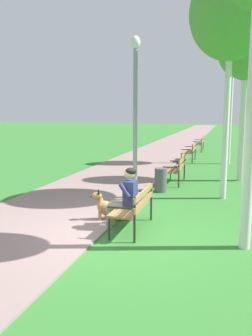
{
  "coord_description": "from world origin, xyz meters",
  "views": [
    {
      "loc": [
        2.0,
        -5.99,
        2.34
      ],
      "look_at": [
        -0.5,
        2.47,
        0.9
      ],
      "focal_mm": 37.28,
      "sensor_mm": 36.0,
      "label": 1
    }
  ],
  "objects_px": {
    "birch_tree_third": "(247,48)",
    "litter_bin": "(161,180)",
    "birch_tree_second": "(231,14)",
    "park_bench_mid": "(176,168)",
    "park_bench_near": "(135,205)",
    "park_bench_furthest": "(199,143)",
    "lamp_post_near": "(135,118)",
    "park_bench_far": "(190,151)",
    "person_seated_on_near_bench": "(125,195)",
    "dog_shepherd": "(108,209)",
    "birch_tree_fourth": "(234,42)"
  },
  "relations": [
    {
      "from": "park_bench_mid",
      "to": "park_bench_near",
      "type": "bearing_deg",
      "value": -91.32
    },
    {
      "from": "person_seated_on_near_bench",
      "to": "lamp_post_near",
      "type": "relative_size",
      "value": 0.3
    },
    {
      "from": "birch_tree_fourth",
      "to": "birch_tree_second",
      "type": "bearing_deg",
      "value": -90.8
    },
    {
      "from": "park_bench_near",
      "to": "lamp_post_near",
      "type": "bearing_deg",
      "value": 105.0
    },
    {
      "from": "person_seated_on_near_bench",
      "to": "dog_shepherd",
      "type": "bearing_deg",
      "value": 144.2
    },
    {
      "from": "person_seated_on_near_bench",
      "to": "birch_tree_fourth",
      "type": "bearing_deg",
      "value": 78.78
    },
    {
      "from": "dog_shepherd",
      "to": "birch_tree_second",
      "type": "height_order",
      "value": "birch_tree_second"
    },
    {
      "from": "birch_tree_second",
      "to": "park_bench_furthest",
      "type": "bearing_deg",
      "value": 98.0
    },
    {
      "from": "park_bench_mid",
      "to": "birch_tree_fourth",
      "type": "xyz_separation_m",
      "value": [
        1.62,
        4.96,
        4.76
      ]
    },
    {
      "from": "park_bench_far",
      "to": "dog_shepherd",
      "type": "height_order",
      "value": "park_bench_far"
    },
    {
      "from": "park_bench_mid",
      "to": "birch_tree_fourth",
      "type": "height_order",
      "value": "birch_tree_fourth"
    },
    {
      "from": "dog_shepherd",
      "to": "lamp_post_near",
      "type": "relative_size",
      "value": 0.19
    },
    {
      "from": "park_bench_far",
      "to": "birch_tree_second",
      "type": "height_order",
      "value": "birch_tree_second"
    },
    {
      "from": "birch_tree_fourth",
      "to": "park_bench_near",
      "type": "bearing_deg",
      "value": -100.03
    },
    {
      "from": "birch_tree_second",
      "to": "person_seated_on_near_bench",
      "type": "bearing_deg",
      "value": -120.65
    },
    {
      "from": "park_bench_mid",
      "to": "birch_tree_second",
      "type": "xyz_separation_m",
      "value": [
        1.52,
        -1.69,
        4.23
      ]
    },
    {
      "from": "dog_shepherd",
      "to": "lamp_post_near",
      "type": "height_order",
      "value": "lamp_post_near"
    },
    {
      "from": "lamp_post_near",
      "to": "birch_tree_fourth",
      "type": "height_order",
      "value": "birch_tree_fourth"
    },
    {
      "from": "lamp_post_near",
      "to": "birch_tree_fourth",
      "type": "bearing_deg",
      "value": 73.0
    },
    {
      "from": "park_bench_far",
      "to": "park_bench_furthest",
      "type": "height_order",
      "value": "same"
    },
    {
      "from": "lamp_post_near",
      "to": "birch_tree_second",
      "type": "bearing_deg",
      "value": 22.78
    },
    {
      "from": "birch_tree_third",
      "to": "litter_bin",
      "type": "relative_size",
      "value": 7.93
    },
    {
      "from": "park_bench_furthest",
      "to": "birch_tree_third",
      "type": "relative_size",
      "value": 0.27
    },
    {
      "from": "park_bench_furthest",
      "to": "lamp_post_near",
      "type": "height_order",
      "value": "lamp_post_near"
    },
    {
      "from": "litter_bin",
      "to": "birch_tree_third",
      "type": "bearing_deg",
      "value": 46.79
    },
    {
      "from": "park_bench_furthest",
      "to": "birch_tree_second",
      "type": "relative_size",
      "value": 0.25
    },
    {
      "from": "park_bench_furthest",
      "to": "park_bench_mid",
      "type": "bearing_deg",
      "value": -89.65
    },
    {
      "from": "lamp_post_near",
      "to": "birch_tree_third",
      "type": "relative_size",
      "value": 0.75
    },
    {
      "from": "litter_bin",
      "to": "dog_shepherd",
      "type": "bearing_deg",
      "value": -100.47
    },
    {
      "from": "park_bench_mid",
      "to": "park_bench_furthest",
      "type": "distance_m",
      "value": 9.58
    },
    {
      "from": "park_bench_mid",
      "to": "litter_bin",
      "type": "height_order",
      "value": "park_bench_mid"
    },
    {
      "from": "dog_shepherd",
      "to": "birch_tree_second",
      "type": "distance_m",
      "value": 5.76
    },
    {
      "from": "park_bench_near",
      "to": "person_seated_on_near_bench",
      "type": "relative_size",
      "value": 1.2
    },
    {
      "from": "park_bench_far",
      "to": "lamp_post_near",
      "type": "height_order",
      "value": "lamp_post_near"
    },
    {
      "from": "park_bench_near",
      "to": "park_bench_mid",
      "type": "distance_m",
      "value": 4.82
    },
    {
      "from": "park_bench_near",
      "to": "person_seated_on_near_bench",
      "type": "bearing_deg",
      "value": 174.84
    },
    {
      "from": "park_bench_far",
      "to": "lamp_post_near",
      "type": "relative_size",
      "value": 0.36
    },
    {
      "from": "birch_tree_second",
      "to": "birch_tree_third",
      "type": "distance_m",
      "value": 2.79
    },
    {
      "from": "park_bench_furthest",
      "to": "birch_tree_second",
      "type": "bearing_deg",
      "value": -82.0
    },
    {
      "from": "park_bench_far",
      "to": "birch_tree_fourth",
      "type": "distance_m",
      "value": 5.08
    },
    {
      "from": "birch_tree_second",
      "to": "litter_bin",
      "type": "relative_size",
      "value": 8.47
    },
    {
      "from": "lamp_post_near",
      "to": "litter_bin",
      "type": "xyz_separation_m",
      "value": [
        0.45,
        1.22,
        -1.81
      ]
    },
    {
      "from": "park_bench_near",
      "to": "litter_bin",
      "type": "relative_size",
      "value": 2.14
    },
    {
      "from": "park_bench_near",
      "to": "park_bench_furthest",
      "type": "bearing_deg",
      "value": 89.79
    },
    {
      "from": "birch_tree_third",
      "to": "litter_bin",
      "type": "distance_m",
      "value": 5.2
    },
    {
      "from": "park_bench_mid",
      "to": "park_bench_furthest",
      "type": "bearing_deg",
      "value": 90.35
    },
    {
      "from": "park_bench_furthest",
      "to": "litter_bin",
      "type": "height_order",
      "value": "park_bench_furthest"
    },
    {
      "from": "park_bench_near",
      "to": "lamp_post_near",
      "type": "height_order",
      "value": "lamp_post_near"
    },
    {
      "from": "park_bench_mid",
      "to": "lamp_post_near",
      "type": "relative_size",
      "value": 0.36
    },
    {
      "from": "park_bench_near",
      "to": "birch_tree_third",
      "type": "height_order",
      "value": "birch_tree_third"
    }
  ]
}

